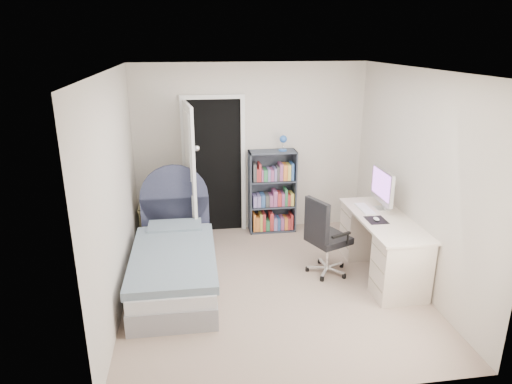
{
  "coord_description": "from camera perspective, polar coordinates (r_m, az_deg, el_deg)",
  "views": [
    {
      "loc": [
        -0.89,
        -4.74,
        2.81
      ],
      "look_at": [
        -0.14,
        0.34,
        1.08
      ],
      "focal_mm": 32.0,
      "sensor_mm": 36.0,
      "label": 1
    }
  ],
  "objects": [
    {
      "name": "room_shell",
      "position": [
        5.07,
        2.11,
        0.72
      ],
      "size": [
        3.5,
        3.7,
        2.6
      ],
      "color": "gray",
      "rests_on": "ground"
    },
    {
      "name": "office_chair",
      "position": [
        5.65,
        8.47,
        -5.14
      ],
      "size": [
        0.58,
        0.59,
        1.0
      ],
      "color": "silver",
      "rests_on": "ground"
    },
    {
      "name": "desk",
      "position": [
        5.86,
        15.43,
        -6.2
      ],
      "size": [
        0.62,
        1.55,
        1.27
      ],
      "color": "beige",
      "rests_on": "ground"
    },
    {
      "name": "door",
      "position": [
        6.5,
        -7.13,
        2.67
      ],
      "size": [
        0.92,
        0.83,
        2.06
      ],
      "color": "black",
      "rests_on": "ground"
    },
    {
      "name": "bookcase",
      "position": [
        6.87,
        2.07,
        -0.36
      ],
      "size": [
        0.7,
        0.3,
        1.48
      ],
      "color": "#363D4A",
      "rests_on": "ground"
    },
    {
      "name": "nightstand",
      "position": [
        6.79,
        -12.73,
        -2.57
      ],
      "size": [
        0.42,
        0.42,
        0.61
      ],
      "color": "#D5C583",
      "rests_on": "ground"
    },
    {
      "name": "floor_lamp",
      "position": [
        6.44,
        -7.48,
        -1.64
      ],
      "size": [
        0.21,
        0.21,
        1.46
      ],
      "color": "silver",
      "rests_on": "ground"
    },
    {
      "name": "bed",
      "position": [
        5.6,
        -10.15,
        -8.52
      ],
      "size": [
        0.96,
        2.0,
        1.23
      ],
      "color": "gray",
      "rests_on": "ground"
    }
  ]
}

